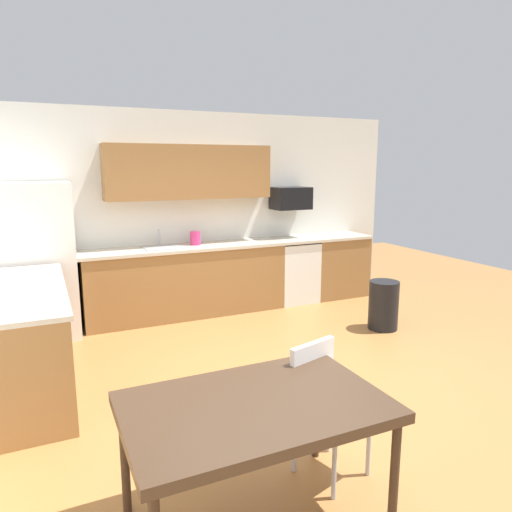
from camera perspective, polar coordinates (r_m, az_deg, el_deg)
name	(u,v)px	position (r m, az deg, el deg)	size (l,w,h in m)	color
ground_plane	(300,377)	(4.66, 5.34, -14.35)	(12.00, 12.00, 0.00)	#9E6B38
wall_back	(207,211)	(6.66, -6.00, 5.40)	(5.80, 0.10, 2.70)	silver
cabinet_run_back	(187,282)	(6.36, -8.41, -3.15)	(2.66, 0.60, 0.90)	olive
cabinet_run_back_right	(335,266)	(7.37, 9.59, -1.25)	(0.89, 0.60, 0.90)	olive
cabinet_run_left	(31,341)	(4.69, -25.65, -9.30)	(0.60, 2.00, 0.90)	olive
countertop_back	(216,245)	(6.39, -4.90, 1.30)	(4.80, 0.64, 0.04)	beige
countertop_left	(26,290)	(4.56, -26.14, -3.73)	(0.64, 2.00, 0.04)	beige
upper_cabinets_back	(190,172)	(6.33, -8.05, 10.06)	(2.20, 0.34, 0.70)	olive
refrigerator	(40,261)	(5.95, -24.76, -0.59)	(0.76, 0.70, 1.80)	white
oven_range	(293,271)	(6.98, 4.51, -1.77)	(0.60, 0.60, 0.91)	white
microwave	(291,198)	(6.91, 4.24, 7.00)	(0.54, 0.36, 0.32)	black
sink_basin	(163,252)	(6.19, -11.20, 0.45)	(0.48, 0.40, 0.14)	#A5A8AD
sink_faucet	(159,238)	(6.34, -11.65, 2.14)	(0.02, 0.02, 0.24)	#B2B5BA
dining_table	(255,412)	(2.67, -0.11, -18.40)	(1.40, 0.90, 0.74)	#422D1E
chair_near_table	(324,398)	(3.21, 8.26, -16.66)	(0.49, 0.49, 0.85)	white
trash_bin	(383,305)	(6.00, 15.20, -5.77)	(0.36, 0.36, 0.60)	black
kettle	(195,239)	(6.34, -7.38, 2.08)	(0.14, 0.14, 0.20)	#CC3372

